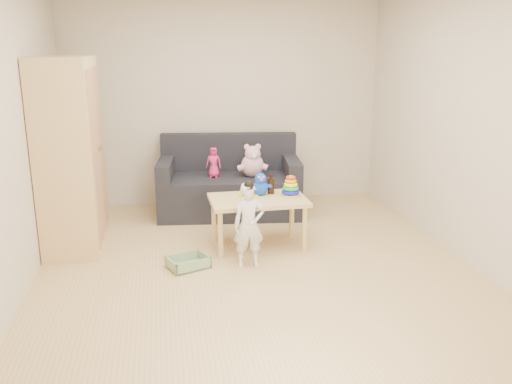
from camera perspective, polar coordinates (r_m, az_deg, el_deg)
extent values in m
plane|color=tan|center=(5.16, -0.06, -7.73)|extent=(4.50, 4.50, 0.00)
plane|color=beige|center=(7.01, -3.30, 9.44)|extent=(4.00, 0.00, 4.00)
plane|color=beige|center=(2.66, 8.35, -0.68)|extent=(4.00, 0.00, 4.00)
plane|color=beige|center=(4.87, -24.03, 5.48)|extent=(0.00, 4.50, 4.50)
plane|color=beige|center=(5.51, 21.05, 6.79)|extent=(0.00, 4.50, 4.50)
cube|color=#E3CA7D|center=(5.73, -18.97, 3.76)|extent=(0.53, 1.06, 1.91)
cube|color=black|center=(6.62, -2.81, -0.29)|extent=(1.77, 1.03, 0.47)
cube|color=#D5B675|center=(5.56, 0.22, -3.18)|extent=(0.99, 0.64, 0.51)
imported|color=white|center=(5.02, -0.75, -3.62)|extent=(0.29, 0.20, 0.78)
imported|color=#DF2969|center=(6.47, -4.48, 3.11)|extent=(0.21, 0.17, 0.36)
cylinder|color=#CEE40C|center=(5.57, 3.65, -0.30)|extent=(0.17, 0.17, 0.02)
cylinder|color=silver|center=(5.55, 3.67, 0.70)|extent=(0.02, 0.02, 0.20)
torus|color=#190EEB|center=(5.56, 3.65, 0.00)|extent=(0.19, 0.19, 0.04)
torus|color=#189C4A|center=(5.55, 3.66, 0.40)|extent=(0.17, 0.17, 0.04)
torus|color=#FFF90D|center=(5.54, 3.67, 0.80)|extent=(0.14, 0.14, 0.04)
torus|color=#E7A70C|center=(5.53, 3.68, 1.17)|extent=(0.12, 0.12, 0.04)
torus|color=red|center=(5.53, 3.68, 1.53)|extent=(0.10, 0.10, 0.03)
cylinder|color=black|center=(5.63, 1.59, 0.65)|extent=(0.07, 0.07, 0.16)
cylinder|color=black|center=(5.61, 1.59, 1.59)|extent=(0.03, 0.03, 0.05)
cylinder|color=black|center=(5.60, 1.59, 1.86)|extent=(0.04, 0.04, 0.01)
cube|color=yellow|center=(5.60, -0.98, -0.22)|extent=(0.21, 0.21, 0.01)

